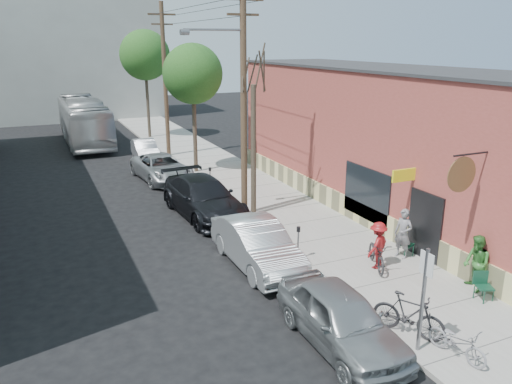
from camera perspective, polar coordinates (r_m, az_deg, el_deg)
name	(u,v)px	position (r m, az deg, el deg)	size (l,w,h in m)	color
ground	(249,283)	(16.87, -0.84, -10.34)	(120.00, 120.00, 0.00)	black
sidewalk	(240,184)	(27.86, -1.84, 0.95)	(4.50, 58.00, 0.15)	#9C9891
cafe_building	(381,139)	(24.39, 14.07, 5.95)	(6.60, 20.20, 6.61)	#9F423B
end_cap_building	(66,59)	(55.94, -20.88, 14.06)	(18.00, 8.00, 12.00)	#A2A39E
sign_post	(424,291)	(13.16, 18.62, -10.63)	(0.07, 0.45, 2.80)	slate
parking_meter_near	(298,238)	(17.96, 4.86, -5.20)	(0.14, 0.14, 1.24)	slate
parking_meter_far	(210,175)	(26.26, -5.27, 1.95)	(0.14, 0.14, 1.24)	slate
utility_pole_near	(242,97)	(21.70, -1.58, 10.77)	(3.57, 0.28, 10.00)	#503A28
utility_pole_far	(165,78)	(34.42, -10.36, 12.66)	(1.80, 0.28, 10.00)	#503A28
tree_bare	(253,152)	(22.02, -0.29, 4.65)	(0.24, 0.24, 5.80)	#44392C
tree_leafy_mid	(193,74)	(29.60, -7.24, 13.21)	(3.45, 3.45, 7.49)	#44392C
tree_leafy_far	(145,55)	(41.65, -12.59, 15.01)	(3.94, 3.94, 8.47)	#44392C
patio_chair_a	(406,244)	(19.15, 16.77, -5.73)	(0.50, 0.50, 0.88)	#103A26
patio_chair_b	(485,287)	(16.84, 24.66, -9.81)	(0.50, 0.50, 0.88)	#103A26
patron_grey	(403,234)	(18.78, 16.46, -4.57)	(0.67, 0.44, 1.84)	slate
patron_green	(476,263)	(17.18, 23.88, -7.47)	(0.88, 0.69, 1.81)	#34752F
cyclist	(378,245)	(17.75, 13.73, -5.92)	(1.07, 0.62, 1.66)	maroon
cyclist_bike	(377,254)	(17.88, 13.65, -6.89)	(0.67, 1.92, 1.01)	black
parked_bike_a	(409,315)	(14.24, 17.07, -13.27)	(0.56, 1.97, 1.18)	black
parked_bike_b	(457,342)	(13.82, 22.00, -15.58)	(0.57, 1.63, 0.86)	gray
car_0	(341,318)	(13.61, 9.65, -14.02)	(1.84, 4.57, 1.56)	#919698
car_1	(257,245)	(17.72, 0.12, -6.03)	(1.73, 4.95, 1.63)	silver
car_2	(203,197)	(22.92, -6.03, -0.61)	(2.41, 5.93, 1.72)	black
car_3	(162,168)	(29.17, -10.71, 2.73)	(2.43, 5.26, 1.46)	#A0A4A8
car_4	(145,150)	(34.61, -12.57, 4.73)	(1.42, 4.06, 1.34)	#AAACB2
bus	(84,121)	(41.55, -19.07, 7.67)	(2.89, 12.36, 3.44)	silver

